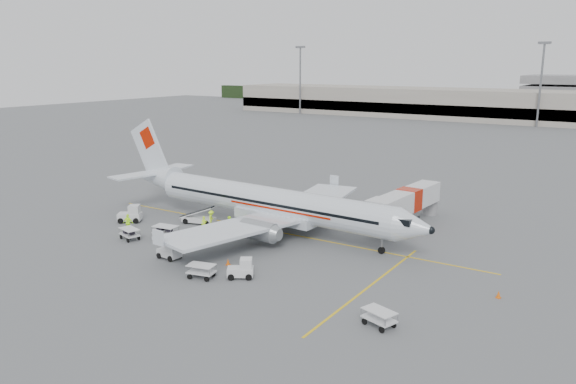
{
  "coord_description": "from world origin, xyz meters",
  "views": [
    {
      "loc": [
        30.72,
        -45.59,
        16.87
      ],
      "look_at": [
        0.0,
        2.0,
        3.8
      ],
      "focal_mm": 35.0,
      "sensor_mm": 36.0,
      "label": 1
    }
  ],
  "objects_px": {
    "tug_mid": "(169,250)",
    "tug_fore": "(240,268)",
    "aircraft": "(271,182)",
    "belt_loader": "(199,212)",
    "jet_bridge": "(408,207)",
    "tug_aft": "(129,214)"
  },
  "relations": [
    {
      "from": "aircraft",
      "to": "belt_loader",
      "type": "relative_size",
      "value": 8.04
    },
    {
      "from": "aircraft",
      "to": "tug_mid",
      "type": "bearing_deg",
      "value": -100.39
    },
    {
      "from": "aircraft",
      "to": "tug_aft",
      "type": "bearing_deg",
      "value": -156.09
    },
    {
      "from": "jet_bridge",
      "to": "tug_aft",
      "type": "relative_size",
      "value": 6.24
    },
    {
      "from": "jet_bridge",
      "to": "belt_loader",
      "type": "height_order",
      "value": "jet_bridge"
    },
    {
      "from": "aircraft",
      "to": "tug_mid",
      "type": "distance_m",
      "value": 12.93
    },
    {
      "from": "belt_loader",
      "to": "jet_bridge",
      "type": "bearing_deg",
      "value": 16.65
    },
    {
      "from": "tug_mid",
      "to": "tug_aft",
      "type": "distance_m",
      "value": 13.45
    },
    {
      "from": "aircraft",
      "to": "belt_loader",
      "type": "xyz_separation_m",
      "value": [
        -8.0,
        -2.1,
        -3.86
      ]
    },
    {
      "from": "jet_bridge",
      "to": "tug_fore",
      "type": "bearing_deg",
      "value": -100.44
    },
    {
      "from": "aircraft",
      "to": "jet_bridge",
      "type": "distance_m",
      "value": 14.92
    },
    {
      "from": "aircraft",
      "to": "tug_fore",
      "type": "bearing_deg",
      "value": -63.64
    },
    {
      "from": "belt_loader",
      "to": "tug_aft",
      "type": "relative_size",
      "value": 1.91
    },
    {
      "from": "tug_mid",
      "to": "jet_bridge",
      "type": "bearing_deg",
      "value": 59.41
    },
    {
      "from": "aircraft",
      "to": "belt_loader",
      "type": "distance_m",
      "value": 9.13
    },
    {
      "from": "belt_loader",
      "to": "aircraft",
      "type": "bearing_deg",
      "value": 0.33
    },
    {
      "from": "aircraft",
      "to": "tug_aft",
      "type": "distance_m",
      "value": 16.33
    },
    {
      "from": "aircraft",
      "to": "jet_bridge",
      "type": "bearing_deg",
      "value": 42.82
    },
    {
      "from": "tug_fore",
      "to": "tug_mid",
      "type": "relative_size",
      "value": 1.01
    },
    {
      "from": "tug_mid",
      "to": "tug_fore",
      "type": "bearing_deg",
      "value": 0.71
    },
    {
      "from": "jet_bridge",
      "to": "tug_mid",
      "type": "relative_size",
      "value": 7.3
    },
    {
      "from": "jet_bridge",
      "to": "tug_aft",
      "type": "distance_m",
      "value": 29.99
    }
  ]
}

